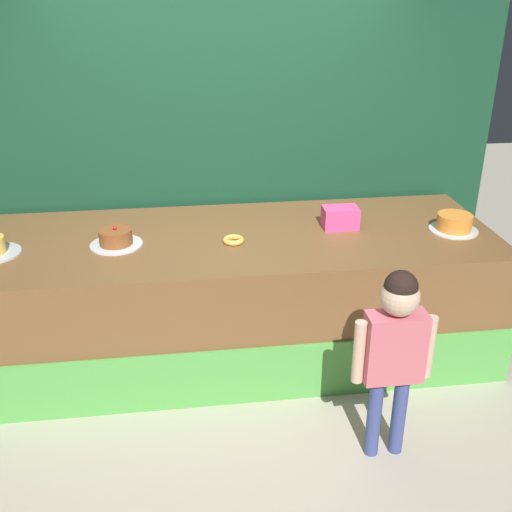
# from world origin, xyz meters

# --- Properties ---
(ground_plane) EXTENTS (12.00, 12.00, 0.00)m
(ground_plane) POSITION_xyz_m (0.00, 0.00, 0.00)
(ground_plane) COLOR #BCB29E
(stage_platform) EXTENTS (3.58, 1.26, 0.90)m
(stage_platform) POSITION_xyz_m (0.00, 0.62, 0.45)
(stage_platform) COLOR brown
(stage_platform) RESTS_ON ground_plane
(curtain_backdrop) EXTENTS (4.20, 0.08, 2.80)m
(curtain_backdrop) POSITION_xyz_m (0.00, 1.34, 1.40)
(curtain_backdrop) COLOR #19472D
(curtain_backdrop) RESTS_ON ground_plane
(child_figure) EXTENTS (0.45, 0.21, 1.16)m
(child_figure) POSITION_xyz_m (0.75, -0.55, 0.75)
(child_figure) COLOR #3F4C8C
(child_figure) RESTS_ON ground_plane
(pink_box) EXTENTS (0.25, 0.17, 0.15)m
(pink_box) POSITION_xyz_m (0.76, 0.67, 0.97)
(pink_box) COLOR #F84D99
(pink_box) RESTS_ON stage_platform
(donut) EXTENTS (0.14, 0.14, 0.04)m
(donut) POSITION_xyz_m (0.00, 0.51, 0.92)
(donut) COLOR #F2BF4C
(donut) RESTS_ON stage_platform
(cake_center) EXTENTS (0.34, 0.34, 0.14)m
(cake_center) POSITION_xyz_m (-0.76, 0.56, 0.95)
(cake_center) COLOR silver
(cake_center) RESTS_ON stage_platform
(cake_right) EXTENTS (0.33, 0.33, 0.12)m
(cake_right) POSITION_xyz_m (1.52, 0.51, 0.96)
(cake_right) COLOR silver
(cake_right) RESTS_ON stage_platform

